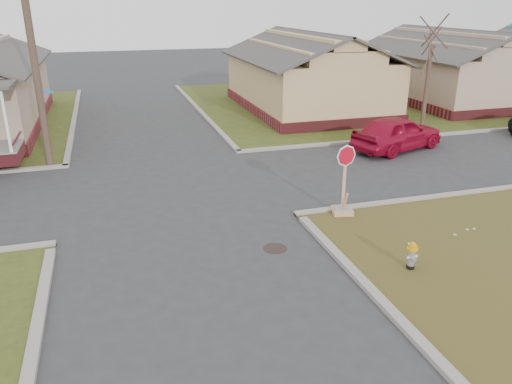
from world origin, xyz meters
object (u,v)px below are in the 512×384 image
object	(u,v)px
fire_hydrant	(412,254)
stop_sign	(343,199)
utility_pole	(32,47)
red_sedan	(397,133)

from	to	relation	value
fire_hydrant	stop_sign	xyz separation A→B (m)	(-0.09, 3.64, 0.08)
utility_pole	red_sedan	distance (m)	15.32
stop_sign	fire_hydrant	bearing A→B (deg)	-75.15
fire_hydrant	stop_sign	distance (m)	3.64
utility_pole	stop_sign	distance (m)	12.73
utility_pole	red_sedan	world-z (taller)	utility_pole
stop_sign	red_sedan	distance (m)	8.13
utility_pole	fire_hydrant	world-z (taller)	utility_pole
stop_sign	red_sedan	bearing A→B (deg)	60.46
fire_hydrant	red_sedan	world-z (taller)	red_sedan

